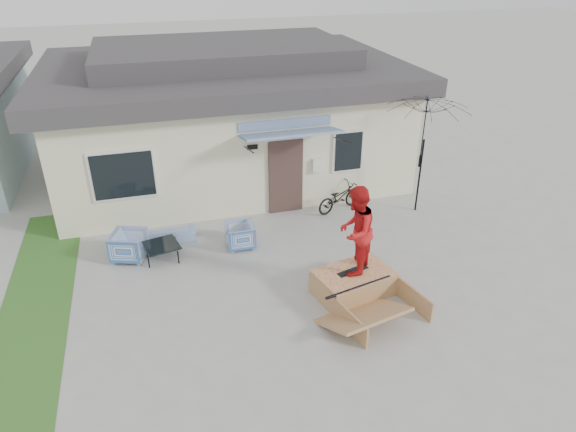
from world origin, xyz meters
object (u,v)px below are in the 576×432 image
object	(u,v)px
armchair_left	(129,244)
skateboard	(353,270)
loveseat	(168,231)
bicycle	(339,195)
skater	(356,230)
patio_umbrella	(423,152)
skate_ramp	(353,283)
coffee_table	(162,251)
armchair_right	(240,234)

from	to	relation	value
armchair_left	skateboard	world-z (taller)	armchair_left
loveseat	bicycle	xyz separation A→B (m)	(4.78, 0.39, 0.21)
loveseat	armchair_left	world-z (taller)	armchair_left
armchair_left	skater	xyz separation A→B (m)	(4.59, -2.71, 1.15)
armchair_left	bicycle	xyz separation A→B (m)	(5.71, 1.01, 0.08)
skater	loveseat	bearing A→B (deg)	-94.00
patio_umbrella	skate_ramp	size ratio (longest dim) A/B	1.25
bicycle	skate_ramp	world-z (taller)	bicycle
patio_umbrella	skateboard	size ratio (longest dim) A/B	3.60
coffee_table	skateboard	size ratio (longest dim) A/B	1.04
armchair_right	skateboard	distance (m)	3.19
armchair_left	patio_umbrella	distance (m)	7.92
patio_umbrella	skateboard	bearing A→B (deg)	-136.01
armchair_left	coffee_table	distance (m)	0.79
coffee_table	skate_ramp	world-z (taller)	skate_ramp
armchair_left	skate_ramp	size ratio (longest dim) A/B	0.37
skate_ramp	patio_umbrella	bearing A→B (deg)	31.96
bicycle	loveseat	bearing A→B (deg)	74.10
armchair_left	armchair_right	world-z (taller)	armchair_left
patio_umbrella	skate_ramp	bearing A→B (deg)	-135.44
armchair_left	skate_ramp	distance (m)	5.36
bicycle	skater	world-z (taller)	skater
skateboard	skater	size ratio (longest dim) A/B	0.38
armchair_right	skater	xyz separation A→B (m)	(1.95, -2.52, 1.19)
skateboard	armchair_left	bearing A→B (deg)	134.42
coffee_table	bicycle	world-z (taller)	bicycle
armchair_right	skater	size ratio (longest dim) A/B	0.36
coffee_table	patio_umbrella	world-z (taller)	patio_umbrella
skate_ramp	armchair_left	bearing A→B (deg)	136.42
armchair_right	coffee_table	world-z (taller)	armchair_right
armchair_right	skateboard	xyz separation A→B (m)	(1.95, -2.52, 0.20)
armchair_right	patio_umbrella	xyz separation A→B (m)	(5.16, 0.58, 1.40)
armchair_left	armchair_right	distance (m)	2.64
skate_ramp	skateboard	distance (m)	0.29
patio_umbrella	skater	xyz separation A→B (m)	(-3.21, -3.10, -0.21)
bicycle	skater	bearing A→B (deg)	142.54
armchair_left	armchair_right	size ratio (longest dim) A/B	1.12
coffee_table	loveseat	bearing A→B (deg)	76.48
skate_ramp	skateboard	world-z (taller)	skateboard
loveseat	patio_umbrella	xyz separation A→B (m)	(6.86, -0.22, 1.48)
armchair_right	bicycle	bearing A→B (deg)	112.35
loveseat	skate_ramp	size ratio (longest dim) A/B	0.65
loveseat	patio_umbrella	world-z (taller)	patio_umbrella
patio_umbrella	skate_ramp	distance (m)	4.73
skateboard	armchair_right	bearing A→B (deg)	112.67
armchair_right	patio_umbrella	world-z (taller)	patio_umbrella
coffee_table	skate_ramp	bearing A→B (deg)	-33.59
bicycle	armchair_left	bearing A→B (deg)	79.43
loveseat	patio_umbrella	bearing A→B (deg)	-179.71
bicycle	skater	xyz separation A→B (m)	(-1.13, -3.71, 1.07)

